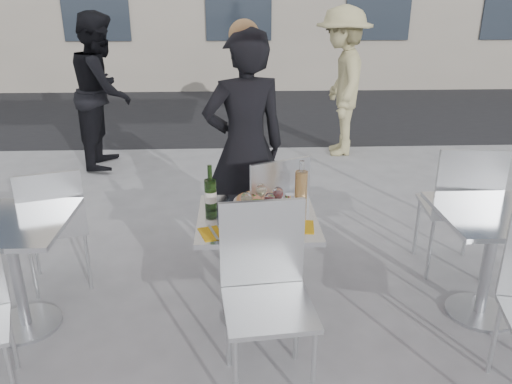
{
  "coord_description": "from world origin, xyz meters",
  "views": [
    {
      "loc": [
        -0.13,
        -2.76,
        2.0
      ],
      "look_at": [
        0.0,
        0.15,
        0.85
      ],
      "focal_mm": 35.0,
      "sensor_mm": 36.0,
      "label": 1
    }
  ],
  "objects_px": {
    "wine_bottle": "(210,193)",
    "wineglass_white_b": "(261,191)",
    "carafe": "(301,187)",
    "napkin_left": "(217,232)",
    "side_chair_lfar": "(55,220)",
    "chair_far": "(272,210)",
    "woman_diner": "(245,148)",
    "wineglass_red_b": "(278,194)",
    "main_table": "(257,247)",
    "side_table_left": "(12,252)",
    "chair_near": "(266,282)",
    "salad_plate": "(258,208)",
    "pizza_far": "(259,200)",
    "pedestrian_b": "(341,82)",
    "pedestrian_a": "(103,91)",
    "sugar_shaker": "(289,202)",
    "side_chair_rfar": "(461,201)",
    "wineglass_white_a": "(246,199)",
    "pizza_near": "(270,228)",
    "napkin_right": "(298,226)",
    "side_table_right": "(492,242)",
    "wineglass_red_a": "(270,200)"
  },
  "relations": [
    {
      "from": "napkin_left",
      "to": "chair_far",
      "type": "bearing_deg",
      "value": 44.74
    },
    {
      "from": "salad_plate",
      "to": "napkin_right",
      "type": "relative_size",
      "value": 1.1
    },
    {
      "from": "carafe",
      "to": "sugar_shaker",
      "type": "distance_m",
      "value": 0.15
    },
    {
      "from": "woman_diner",
      "to": "napkin_right",
      "type": "xyz_separation_m",
      "value": [
        0.28,
        -1.11,
        -0.15
      ]
    },
    {
      "from": "side_chair_lfar",
      "to": "chair_far",
      "type": "bearing_deg",
      "value": 163.09
    },
    {
      "from": "salad_plate",
      "to": "carafe",
      "type": "height_order",
      "value": "carafe"
    },
    {
      "from": "side_table_left",
      "to": "napkin_right",
      "type": "height_order",
      "value": "napkin_right"
    },
    {
      "from": "side_chair_lfar",
      "to": "sugar_shaker",
      "type": "height_order",
      "value": "side_chair_lfar"
    },
    {
      "from": "pizza_near",
      "to": "napkin_left",
      "type": "relative_size",
      "value": 1.42
    },
    {
      "from": "side_chair_lfar",
      "to": "pizza_far",
      "type": "height_order",
      "value": "side_chair_lfar"
    },
    {
      "from": "chair_near",
      "to": "side_chair_lfar",
      "type": "distance_m",
      "value": 1.7
    },
    {
      "from": "side_table_left",
      "to": "pizza_near",
      "type": "distance_m",
      "value": 1.59
    },
    {
      "from": "sugar_shaker",
      "to": "chair_far",
      "type": "bearing_deg",
      "value": 101.2
    },
    {
      "from": "sugar_shaker",
      "to": "side_chair_rfar",
      "type": "bearing_deg",
      "value": 18.46
    },
    {
      "from": "pedestrian_a",
      "to": "pedestrian_b",
      "type": "bearing_deg",
      "value": -84.99
    },
    {
      "from": "side_chair_lfar",
      "to": "wine_bottle",
      "type": "relative_size",
      "value": 3.15
    },
    {
      "from": "pizza_near",
      "to": "wine_bottle",
      "type": "xyz_separation_m",
      "value": [
        -0.35,
        0.29,
        0.1
      ]
    },
    {
      "from": "side_table_right",
      "to": "pizza_far",
      "type": "xyz_separation_m",
      "value": [
        -1.48,
        0.21,
        0.23
      ]
    },
    {
      "from": "salad_plate",
      "to": "wineglass_white_b",
      "type": "xyz_separation_m",
      "value": [
        0.03,
        0.1,
        0.07
      ]
    },
    {
      "from": "woman_diner",
      "to": "pizza_near",
      "type": "bearing_deg",
      "value": 80.37
    },
    {
      "from": "side_table_right",
      "to": "wineglass_red_b",
      "type": "xyz_separation_m",
      "value": [
        -1.37,
        0.08,
        0.32
      ]
    },
    {
      "from": "side_chair_lfar",
      "to": "napkin_right",
      "type": "distance_m",
      "value": 1.74
    },
    {
      "from": "woman_diner",
      "to": "wineglass_white_a",
      "type": "bearing_deg",
      "value": 73.64
    },
    {
      "from": "main_table",
      "to": "side_chair_lfar",
      "type": "xyz_separation_m",
      "value": [
        -1.39,
        0.45,
        0.01
      ]
    },
    {
      "from": "napkin_left",
      "to": "carafe",
      "type": "bearing_deg",
      "value": 19.78
    },
    {
      "from": "wine_bottle",
      "to": "wineglass_white_b",
      "type": "height_order",
      "value": "wine_bottle"
    },
    {
      "from": "chair_far",
      "to": "side_chair_rfar",
      "type": "bearing_deg",
      "value": 158.16
    },
    {
      "from": "main_table",
      "to": "side_table_left",
      "type": "xyz_separation_m",
      "value": [
        -1.5,
        0.0,
        0.0
      ]
    },
    {
      "from": "carafe",
      "to": "side_table_right",
      "type": "bearing_deg",
      "value": -8.65
    },
    {
      "from": "woman_diner",
      "to": "wine_bottle",
      "type": "height_order",
      "value": "woman_diner"
    },
    {
      "from": "woman_diner",
      "to": "pedestrian_b",
      "type": "xyz_separation_m",
      "value": [
        1.32,
        2.79,
        0.05
      ]
    },
    {
      "from": "woman_diner",
      "to": "wineglass_red_b",
      "type": "xyz_separation_m",
      "value": [
        0.18,
        -0.87,
        -0.04
      ]
    },
    {
      "from": "salad_plate",
      "to": "side_chair_lfar",
      "type": "bearing_deg",
      "value": 163.8
    },
    {
      "from": "pedestrian_a",
      "to": "napkin_left",
      "type": "relative_size",
      "value": 8.2
    },
    {
      "from": "side_chair_rfar",
      "to": "pizza_far",
      "type": "height_order",
      "value": "side_chair_rfar"
    },
    {
      "from": "side_table_left",
      "to": "chair_near",
      "type": "xyz_separation_m",
      "value": [
        1.52,
        -0.5,
        0.06
      ]
    },
    {
      "from": "wine_bottle",
      "to": "carafe",
      "type": "distance_m",
      "value": 0.58
    },
    {
      "from": "side_table_right",
      "to": "wine_bottle",
      "type": "xyz_separation_m",
      "value": [
        -1.78,
        0.11,
        0.32
      ]
    },
    {
      "from": "pizza_far",
      "to": "pedestrian_a",
      "type": "bearing_deg",
      "value": 118.8
    },
    {
      "from": "side_chair_rfar",
      "to": "napkin_right",
      "type": "distance_m",
      "value": 1.45
    },
    {
      "from": "pedestrian_b",
      "to": "pedestrian_a",
      "type": "bearing_deg",
      "value": -77.81
    },
    {
      "from": "chair_far",
      "to": "wineglass_red_a",
      "type": "bearing_deg",
      "value": 60.19
    },
    {
      "from": "chair_near",
      "to": "pedestrian_a",
      "type": "relative_size",
      "value": 0.55
    },
    {
      "from": "side_chair_rfar",
      "to": "wineglass_white_a",
      "type": "distance_m",
      "value": 1.67
    },
    {
      "from": "napkin_left",
      "to": "napkin_right",
      "type": "xyz_separation_m",
      "value": [
        0.47,
        0.06,
        0.0
      ]
    },
    {
      "from": "side_chair_rfar",
      "to": "pedestrian_a",
      "type": "distance_m",
      "value": 4.32
    },
    {
      "from": "wineglass_white_a",
      "to": "wineglass_red_b",
      "type": "height_order",
      "value": "same"
    },
    {
      "from": "pedestrian_b",
      "to": "napkin_right",
      "type": "xyz_separation_m",
      "value": [
        -1.04,
        -3.9,
        -0.2
      ]
    },
    {
      "from": "main_table",
      "to": "napkin_left",
      "type": "relative_size",
      "value": 3.33
    },
    {
      "from": "side_table_left",
      "to": "pizza_far",
      "type": "bearing_deg",
      "value": 8.05
    }
  ]
}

